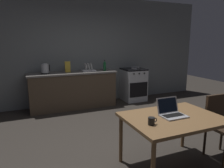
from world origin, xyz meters
TOP-DOWN VIEW (x-y plane):
  - ground_plane at (0.00, 0.00)m, footprint 12.00×12.00m
  - back_wall at (0.30, 2.64)m, footprint 6.40×0.10m
  - kitchen_counter at (-0.45, 2.29)m, footprint 2.16×0.64m
  - stove_oven at (1.28, 2.29)m, footprint 0.60×0.62m
  - dining_table at (0.14, -0.82)m, footprint 1.22×0.90m
  - chair at (0.99, -0.83)m, footprint 0.40×0.40m
  - laptop at (0.14, -0.78)m, footprint 0.32×0.28m
  - electric_kettle at (-1.09, 2.29)m, footprint 0.20×0.18m
  - bottle at (0.39, 2.24)m, footprint 0.07×0.07m
  - frying_pan at (1.32, 2.26)m, footprint 0.26×0.43m
  - coffee_mug at (-0.27, -0.93)m, footprint 0.12×0.08m
  - cereal_box at (-0.56, 2.31)m, footprint 0.13×0.05m
  - dish_rack at (-0.04, 2.29)m, footprint 0.34×0.26m

SIDE VIEW (x-z plane):
  - ground_plane at x=0.00m, z-range 0.00..0.00m
  - stove_oven at x=1.28m, z-range 0.00..0.91m
  - kitchen_counter at x=-0.45m, z-range 0.00..0.91m
  - chair at x=0.99m, z-range 0.07..0.97m
  - dining_table at x=0.14m, z-range 0.29..1.00m
  - coffee_mug at x=-0.27m, z-range 0.72..0.80m
  - laptop at x=0.14m, z-range 0.65..0.87m
  - frying_pan at x=1.32m, z-range 0.91..0.95m
  - dish_rack at x=-0.04m, z-range 0.85..1.06m
  - electric_kettle at x=-1.09m, z-range 0.90..1.14m
  - bottle at x=0.39m, z-range 0.90..1.17m
  - cereal_box at x=-0.56m, z-range 0.91..1.17m
  - back_wall at x=0.30m, z-range 0.00..2.79m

